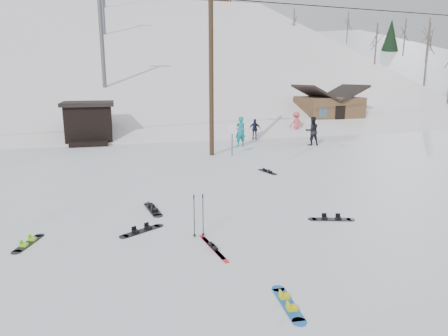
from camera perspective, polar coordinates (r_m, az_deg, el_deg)
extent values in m
plane|color=white|center=(9.60, 6.32, -14.12)|extent=(200.00, 200.00, 0.00)
cube|color=white|center=(65.11, -11.84, -2.07)|extent=(60.00, 85.24, 65.97)
cube|color=white|center=(72.74, 19.80, -0.19)|extent=(45.66, 93.98, 54.59)
cylinder|color=#3A2819|center=(22.56, -1.84, 13.17)|extent=(0.26, 0.26, 9.00)
cylinder|color=#595B60|center=(22.71, 1.17, 4.06)|extent=(0.07, 0.07, 1.80)
cube|color=white|center=(22.59, 1.21, 5.67)|extent=(0.50, 0.04, 0.60)
cube|color=black|center=(29.17, -18.68, 6.01)|extent=(3.00, 3.00, 2.50)
cube|color=black|center=(29.05, -18.87, 8.70)|extent=(3.40, 3.40, 0.25)
cube|color=black|center=(27.52, -18.72, 3.33)|extent=(2.40, 1.20, 0.30)
cylinder|color=#595B60|center=(38.07, -17.02, 16.61)|extent=(0.36, 0.36, 8.00)
cylinder|color=#595B60|center=(58.71, -16.92, 21.45)|extent=(0.36, 0.36, 8.00)
cube|color=brown|center=(36.90, 14.62, 7.70)|extent=(5.00, 4.00, 2.70)
cube|color=black|center=(36.15, 12.88, 10.40)|extent=(2.69, 4.40, 1.43)
cube|color=black|center=(37.48, 16.59, 10.27)|extent=(2.69, 4.40, 1.43)
cube|color=black|center=(35.18, 16.23, 6.97)|extent=(0.90, 0.06, 1.90)
cube|color=blue|center=(8.32, 9.12, -18.66)|extent=(0.35, 1.20, 0.02)
cylinder|color=blue|center=(8.80, 7.74, -16.74)|extent=(0.27, 0.27, 0.02)
cylinder|color=blue|center=(7.86, 10.70, -20.79)|extent=(0.27, 0.27, 0.02)
cube|color=#D1BF0B|center=(8.47, 8.61, -17.64)|extent=(0.20, 0.16, 0.08)
cube|color=#D1BF0B|center=(8.13, 9.68, -19.10)|extent=(0.20, 0.16, 0.08)
cube|color=red|center=(10.50, -1.39, -11.53)|extent=(0.34, 1.67, 0.02)
cube|color=black|center=(10.48, -1.39, -11.29)|extent=(0.13, 0.31, 0.08)
cube|color=red|center=(10.64, -1.74, -11.17)|extent=(0.34, 1.67, 0.02)
cube|color=black|center=(10.63, -1.74, -10.94)|extent=(0.13, 0.31, 0.08)
cylinder|color=black|center=(11.09, -4.28, -6.97)|extent=(0.02, 0.02, 1.19)
cylinder|color=black|center=(11.28, -4.23, -9.53)|extent=(0.09, 0.09, 0.01)
cylinder|color=black|center=(10.91, -4.33, -4.12)|extent=(0.04, 0.04, 0.11)
cylinder|color=black|center=(11.13, -3.02, -6.86)|extent=(0.02, 0.02, 1.19)
cylinder|color=black|center=(11.32, -2.98, -9.42)|extent=(0.09, 0.09, 0.01)
cylinder|color=black|center=(10.95, -3.05, -4.03)|extent=(0.04, 0.04, 0.11)
cube|color=black|center=(11.90, -11.64, -8.80)|extent=(1.17, 0.84, 0.02)
cylinder|color=black|center=(12.21, -9.31, -8.13)|extent=(0.27, 0.27, 0.02)
cylinder|color=black|center=(11.60, -14.11, -9.49)|extent=(0.27, 0.27, 0.02)
cube|color=black|center=(11.99, -10.80, -8.33)|extent=(0.22, 0.24, 0.08)
cube|color=black|center=(11.77, -12.53, -8.82)|extent=(0.22, 0.24, 0.08)
cube|color=black|center=(13.66, -10.12, -5.87)|extent=(0.51, 1.38, 0.03)
cylinder|color=black|center=(14.28, -10.77, -5.07)|extent=(0.31, 0.31, 0.03)
cylinder|color=black|center=(13.04, -9.41, -6.76)|extent=(0.31, 0.31, 0.03)
cube|color=black|center=(13.87, -10.37, -5.35)|extent=(0.24, 0.20, 0.09)
cube|color=black|center=(13.42, -9.88, -5.95)|extent=(0.24, 0.20, 0.09)
cube|color=black|center=(12.03, -26.16, -9.65)|extent=(0.62, 1.12, 0.02)
cylinder|color=black|center=(12.47, -24.85, -8.75)|extent=(0.25, 0.25, 0.02)
cylinder|color=black|center=(11.60, -27.56, -10.62)|extent=(0.25, 0.25, 0.02)
cube|color=#7DE01A|center=(12.17, -25.70, -9.11)|extent=(0.22, 0.19, 0.07)
cube|color=#7DE01A|center=(11.86, -26.67, -9.78)|extent=(0.22, 0.19, 0.07)
cube|color=black|center=(13.00, 15.08, -7.10)|extent=(1.21, 0.61, 0.02)
cylinder|color=black|center=(13.15, 17.61, -7.04)|extent=(0.27, 0.27, 0.02)
cylinder|color=black|center=(12.88, 12.50, -7.15)|extent=(0.27, 0.27, 0.02)
cube|color=black|center=(13.03, 16.01, -6.87)|extent=(0.20, 0.23, 0.08)
cube|color=black|center=(12.94, 14.17, -6.91)|extent=(0.20, 0.23, 0.08)
cube|color=black|center=(18.87, 6.23, -0.56)|extent=(0.53, 1.13, 0.02)
cylinder|color=black|center=(19.30, 5.26, -0.24)|extent=(0.25, 0.25, 0.02)
cylinder|color=black|center=(18.44, 7.25, -0.90)|extent=(0.25, 0.25, 0.02)
cube|color=black|center=(19.01, 5.88, -0.30)|extent=(0.21, 0.18, 0.07)
cube|color=black|center=(18.70, 6.60, -0.54)|extent=(0.21, 0.18, 0.07)
imported|color=#0C7D7F|center=(25.74, 2.34, 5.22)|extent=(0.77, 0.57, 1.93)
imported|color=black|center=(26.84, 12.47, 5.18)|extent=(0.98, 0.80, 1.87)
imported|color=#D34A58|center=(31.64, 10.25, 6.29)|extent=(1.23, 0.81, 1.77)
imported|color=#161A37|center=(28.97, 4.43, 5.57)|extent=(0.93, 0.64, 1.46)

